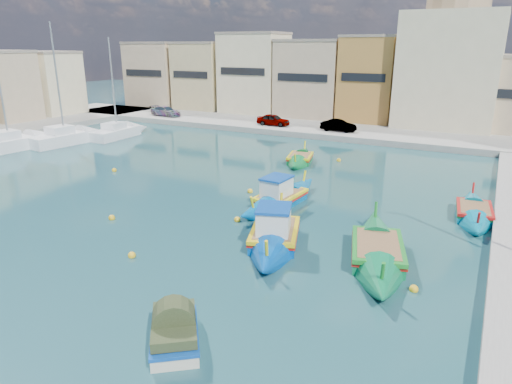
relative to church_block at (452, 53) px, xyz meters
The scene contains 15 objects.
ground 42.08m from the church_block, 104.04° to the right, with size 160.00×160.00×0.00m, color #164242.
north_quay 15.16m from the church_block, 141.34° to the right, with size 80.00×8.00×0.60m, color gray.
north_townhouses 4.81m from the church_block, 169.17° to the right, with size 83.20×7.87×10.19m.
church_block is the anchor object (origin of this frame).
parked_cars 24.01m from the church_block, 155.50° to the right, with size 26.74×1.90×1.26m.
luzzu_turquoise_cabin 33.08m from the church_block, 100.07° to the right, with size 2.67×8.91×2.82m.
luzzu_blue_cabin 37.92m from the church_block, 95.30° to the right, with size 4.92×9.02×3.12m.
luzzu_cyan_mid 30.08m from the church_block, 80.05° to the right, with size 2.57×7.70×2.23m.
luzzu_green 24.45m from the church_block, 111.80° to the right, with size 3.34×7.19×2.20m.
luzzu_blue_south 37.24m from the church_block, 87.69° to the right, with size 4.72×9.78×2.76m.
tender_near 46.37m from the church_block, 93.57° to the right, with size 2.89×3.13×1.37m.
yacht_north 36.22m from the church_block, 146.95° to the right, with size 2.66×8.18×10.80m.
yacht_midnorth 40.42m from the church_block, 142.62° to the right, with size 3.64×8.83×12.16m.
yacht_mid 44.68m from the church_block, 140.17° to the right, with size 3.46×9.93×12.27m.
mooring_buoys 35.50m from the church_block, 104.03° to the right, with size 23.89×22.15×0.36m.
Camera 1 is at (15.42, -15.51, 9.32)m, focal length 32.00 mm.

